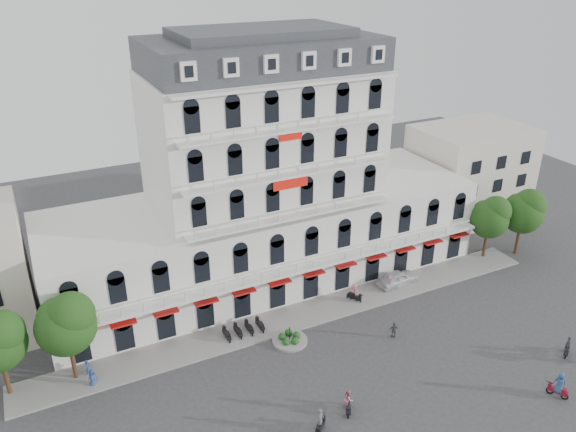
# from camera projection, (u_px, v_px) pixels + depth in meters

# --- Properties ---
(ground) EXTENTS (120.00, 120.00, 0.00)m
(ground) POSITION_uv_depth(u_px,v_px,m) (353.00, 372.00, 47.19)
(ground) COLOR #38383A
(ground) RESTS_ON ground
(sidewalk) EXTENTS (53.00, 4.00, 0.16)m
(sidewalk) POSITION_uv_depth(u_px,v_px,m) (304.00, 315.00, 54.44)
(sidewalk) COLOR gray
(sidewalk) RESTS_ON ground
(main_building) EXTENTS (45.00, 15.00, 25.80)m
(main_building) POSITION_uv_depth(u_px,v_px,m) (264.00, 189.00, 57.50)
(main_building) COLOR silver
(main_building) RESTS_ON ground
(flank_building_east) EXTENTS (14.00, 10.00, 12.00)m
(flank_building_east) POSITION_uv_depth(u_px,v_px,m) (469.00, 172.00, 72.86)
(flank_building_east) COLOR beige
(flank_building_east) RESTS_ON ground
(traffic_island) EXTENTS (3.20, 3.20, 1.60)m
(traffic_island) POSITION_uv_depth(u_px,v_px,m) (290.00, 339.00, 50.73)
(traffic_island) COLOR gray
(traffic_island) RESTS_ON ground
(parked_scooter_row) EXTENTS (4.40, 1.80, 1.10)m
(parked_scooter_row) POSITION_uv_depth(u_px,v_px,m) (244.00, 335.00, 51.77)
(parked_scooter_row) COLOR black
(parked_scooter_row) RESTS_ON ground
(tree_west_inner) EXTENTS (4.76, 4.76, 8.25)m
(tree_west_inner) POSITION_uv_depth(u_px,v_px,m) (66.00, 322.00, 44.03)
(tree_west_inner) COLOR #382314
(tree_west_inner) RESTS_ON ground
(tree_east_inner) EXTENTS (4.40, 4.37, 7.57)m
(tree_east_inner) POSITION_uv_depth(u_px,v_px,m) (490.00, 216.00, 62.69)
(tree_east_inner) COLOR #382314
(tree_east_inner) RESTS_ON ground
(tree_east_outer) EXTENTS (4.65, 4.65, 8.05)m
(tree_east_outer) POSITION_uv_depth(u_px,v_px,m) (524.00, 210.00, 63.34)
(tree_east_outer) COLOR #382314
(tree_east_outer) RESTS_ON ground
(parked_car) EXTENTS (4.91, 2.33, 1.62)m
(parked_car) POSITION_uv_depth(u_px,v_px,m) (398.00, 278.00, 59.15)
(parked_car) COLOR silver
(parked_car) RESTS_ON ground
(rider_west) EXTENTS (1.34, 1.27, 2.30)m
(rider_west) POSITION_uv_depth(u_px,v_px,m) (320.00, 422.00, 40.77)
(rider_west) COLOR black
(rider_west) RESTS_ON ground
(rider_southwest) EXTENTS (1.04, 1.54, 2.21)m
(rider_southwest) POSITION_uv_depth(u_px,v_px,m) (348.00, 401.00, 42.60)
(rider_southwest) COLOR black
(rider_southwest) RESTS_ON ground
(rider_east) EXTENTS (1.01, 1.56, 2.32)m
(rider_east) POSITION_uv_depth(u_px,v_px,m) (559.00, 385.00, 44.09)
(rider_east) COLOR maroon
(rider_east) RESTS_ON ground
(rider_northeast) EXTENTS (1.48, 1.12, 1.94)m
(rider_northeast) POSITION_uv_depth(u_px,v_px,m) (568.00, 346.00, 48.79)
(rider_northeast) COLOR #222227
(rider_northeast) RESTS_ON ground
(rider_center) EXTENTS (1.10, 1.50, 2.08)m
(rider_center) POSITION_uv_depth(u_px,v_px,m) (354.00, 292.00, 56.18)
(rider_center) COLOR black
(rider_center) RESTS_ON ground
(pedestrian_left) EXTENTS (0.92, 0.76, 1.61)m
(pedestrian_left) POSITION_uv_depth(u_px,v_px,m) (92.00, 378.00, 45.33)
(pedestrian_left) COLOR navy
(pedestrian_left) RESTS_ON ground
(pedestrian_mid) EXTENTS (1.02, 0.78, 1.61)m
(pedestrian_mid) POSITION_uv_depth(u_px,v_px,m) (394.00, 330.00, 51.06)
(pedestrian_mid) COLOR #505157
(pedestrian_mid) RESTS_ON ground
(pedestrian_right) EXTENTS (1.11, 0.84, 1.52)m
(pedestrian_right) POSITION_uv_depth(u_px,v_px,m) (390.00, 282.00, 58.51)
(pedestrian_right) COLOR pink
(pedestrian_right) RESTS_ON ground
(pedestrian_far) EXTENTS (0.58, 0.66, 1.53)m
(pedestrian_far) POSITION_uv_depth(u_px,v_px,m) (88.00, 368.00, 46.53)
(pedestrian_far) COLOR navy
(pedestrian_far) RESTS_ON ground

